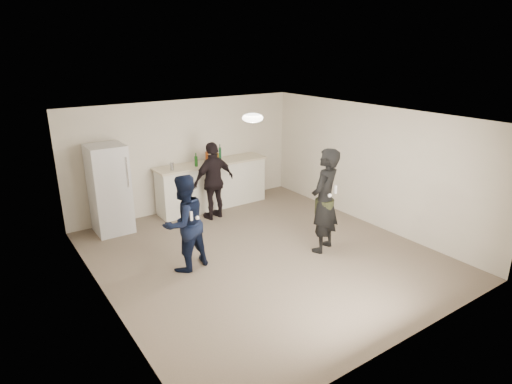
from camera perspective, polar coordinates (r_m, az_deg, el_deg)
floor at (r=7.88m, az=0.83°, el=-8.33°), size 6.00×6.00×0.00m
ceiling at (r=7.09m, az=0.93°, el=9.94°), size 6.00×6.00×0.00m
wall_back at (r=9.89m, az=-9.26°, el=4.86°), size 6.00×0.00×6.00m
wall_front at (r=5.42m, az=19.75°, el=-8.02°), size 6.00×0.00×6.00m
wall_left at (r=6.31m, az=-20.00°, el=-4.19°), size 0.00×6.00×6.00m
wall_right at (r=9.19m, az=15.03°, el=3.39°), size 0.00×6.00×6.00m
counter at (r=10.01m, az=-5.82°, el=0.86°), size 2.60×0.56×1.05m
counter_top at (r=9.85m, az=-5.93°, el=3.87°), size 2.68×0.64×0.04m
fridge at (r=9.00m, az=-18.96°, el=0.34°), size 0.70×0.70×1.80m
fridge_handle at (r=8.62m, az=-16.77°, el=2.56°), size 0.02×0.02×0.60m
ceiling_dome at (r=7.34m, az=-0.45°, el=9.86°), size 0.36×0.36×0.16m
shaker at (r=9.29m, az=-11.15°, el=3.36°), size 0.08×0.08×0.17m
man at (r=7.18m, az=-9.55°, el=-4.12°), size 0.93×0.80×1.66m
woman at (r=7.79m, az=9.14°, el=-1.16°), size 0.83×0.70×1.93m
camo_shorts at (r=7.83m, az=9.10°, el=-1.95°), size 0.34×0.34×0.28m
spectator at (r=9.26m, az=-5.64°, el=1.49°), size 1.04×0.52×1.70m
remote_man at (r=6.86m, az=-8.64°, el=-3.18°), size 0.04×0.04×0.15m
nunchuk_man at (r=6.96m, az=-7.83°, el=-3.43°), size 0.07×0.07×0.07m
remote_woman at (r=7.53m, az=10.55°, el=0.35°), size 0.04×0.04×0.15m
nunchuk_woman at (r=7.51m, az=9.80°, el=-0.45°), size 0.07×0.07×0.07m
bottle_cluster at (r=9.82m, az=-6.09°, el=4.62°), size 0.80×0.40×0.28m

